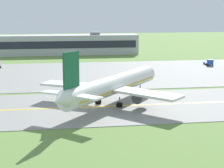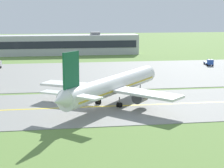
% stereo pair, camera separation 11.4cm
% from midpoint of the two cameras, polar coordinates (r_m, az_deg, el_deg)
% --- Properties ---
extents(ground_plane, '(500.00, 500.00, 0.00)m').
position_cam_midpoint_polar(ground_plane, '(80.05, -2.65, -3.46)').
color(ground_plane, olive).
extents(taxiway_strip, '(240.00, 28.00, 0.10)m').
position_cam_midpoint_polar(taxiway_strip, '(80.04, -2.65, -3.42)').
color(taxiway_strip, gray).
rests_on(taxiway_strip, ground).
extents(apron_pad, '(140.00, 52.00, 0.10)m').
position_cam_midpoint_polar(apron_pad, '(122.09, -0.06, 1.62)').
color(apron_pad, gray).
rests_on(apron_pad, ground).
extents(taxiway_centreline, '(220.00, 0.60, 0.01)m').
position_cam_midpoint_polar(taxiway_centreline, '(80.03, -2.65, -3.38)').
color(taxiway_centreline, yellow).
rests_on(taxiway_centreline, taxiway_strip).
extents(airplane_lead, '(29.39, 33.17, 12.70)m').
position_cam_midpoint_polar(airplane_lead, '(81.28, 0.08, -0.23)').
color(airplane_lead, white).
rests_on(airplane_lead, ground).
extents(service_truck_baggage, '(3.00, 6.62, 2.59)m').
position_cam_midpoint_polar(service_truck_baggage, '(143.01, 14.27, 3.13)').
color(service_truck_baggage, '#264CA5').
rests_on(service_truck_baggage, ground).
extents(terminal_building, '(63.84, 9.72, 9.97)m').
position_cam_midpoint_polar(terminal_building, '(174.02, -6.65, 5.81)').
color(terminal_building, '#B2B2B7').
rests_on(terminal_building, ground).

